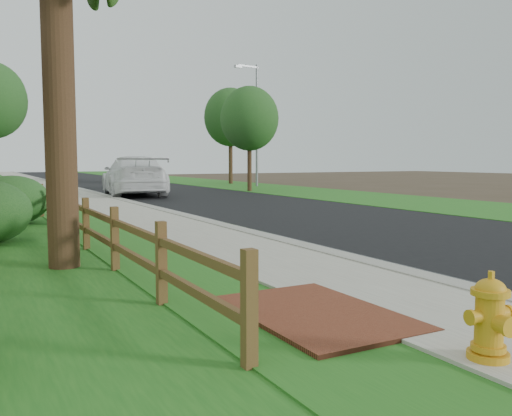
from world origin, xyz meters
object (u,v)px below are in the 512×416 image
ranch_fence (75,216)px  dark_car_mid (129,173)px  white_suv (134,176)px  streetlight (255,118)px  fire_hydrant (490,319)px

ranch_fence → dark_car_mid: size_ratio=3.76×
ranch_fence → dark_car_mid: (9.75, 31.44, 0.17)m
ranch_fence → dark_car_mid: dark_car_mid is taller
white_suv → streetlight: (9.85, 5.03, 3.66)m
fire_hydrant → dark_car_mid: dark_car_mid is taller
white_suv → dark_car_mid: (4.15, 16.21, -0.24)m
ranch_fence → fire_hydrant: 9.56m
dark_car_mid → streetlight: 13.14m
fire_hydrant → white_suv: 24.89m
ranch_fence → streetlight: bearing=52.7°
ranch_fence → white_suv: white_suv is taller
white_suv → streetlight: bearing=-144.8°
white_suv → dark_car_mid: 16.73m
ranch_fence → streetlight: size_ratio=2.05×
ranch_fence → streetlight: 25.80m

